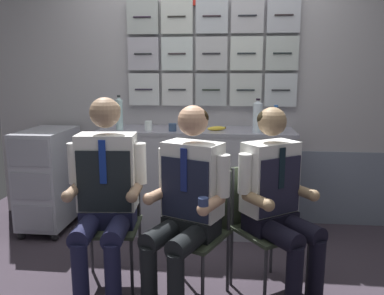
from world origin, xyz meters
TOP-DOWN VIEW (x-y plane):
  - ground at (0.00, 0.00)m, footprint 4.80×4.80m
  - galley_bulkhead at (0.01, 1.37)m, footprint 4.20×0.14m
  - galley_counter at (-0.05, 1.09)m, footprint 1.76×0.53m
  - service_trolley at (-1.43, 0.96)m, footprint 0.40×0.65m
  - folding_chair_left at (-0.56, 0.12)m, footprint 0.43×0.44m
  - crew_member_left at (-0.54, -0.03)m, footprint 0.52×0.66m
  - folding_chair_center at (0.07, 0.03)m, footprint 0.53×0.53m
  - crew_member_center at (0.00, -0.12)m, footprint 0.56×0.69m
  - folding_chair_right at (0.48, 0.15)m, footprint 0.56×0.56m
  - crew_member_right at (0.58, 0.02)m, footprint 0.61×0.67m
  - water_bottle_tall at (0.64, 0.95)m, footprint 0.08×0.08m
  - sparkling_bottle_green at (-0.73, 0.96)m, footprint 0.06×0.06m
  - water_bottle_blue_cap at (0.49, 0.94)m, footprint 0.08×0.08m
  - espresso_cup_small at (-0.25, 0.95)m, footprint 0.07×0.07m
  - coffee_cup_white at (-0.46, 0.95)m, footprint 0.07×0.07m
  - snack_banana at (0.14, 1.02)m, footprint 0.17×0.10m

SIDE VIEW (x-z plane):
  - ground at x=0.00m, z-range -0.04..0.00m
  - galley_counter at x=-0.05m, z-range 0.00..0.96m
  - service_trolley at x=-1.43m, z-range 0.03..0.98m
  - folding_chair_left at x=-0.56m, z-range 0.10..0.94m
  - folding_chair_center at x=0.07m, z-range 0.10..0.94m
  - folding_chair_right at x=0.48m, z-range 0.10..0.94m
  - crew_member_right at x=0.58m, z-range 0.06..1.31m
  - crew_member_center at x=0.00m, z-range 0.07..1.34m
  - crew_member_left at x=-0.54m, z-range 0.07..1.38m
  - snack_banana at x=0.14m, z-range 0.96..1.00m
  - espresso_cup_small at x=-0.25m, z-range 0.96..1.03m
  - coffee_cup_white at x=-0.46m, z-range 0.96..1.05m
  - water_bottle_tall at x=0.64m, z-range 0.95..1.19m
  - water_bottle_blue_cap at x=0.49m, z-range 0.95..1.24m
  - sparkling_bottle_green at x=-0.73m, z-range 0.95..1.26m
  - galley_bulkhead at x=0.01m, z-range 0.03..2.18m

